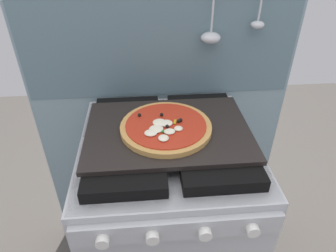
% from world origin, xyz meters
% --- Properties ---
extents(kitchen_backsplash, '(1.10, 0.09, 1.55)m').
position_xyz_m(kitchen_backsplash, '(0.00, 0.33, 0.79)').
color(kitchen_backsplash, '#7A939E').
rests_on(kitchen_backsplash, ground_plane).
extents(stove, '(0.60, 0.64, 0.90)m').
position_xyz_m(stove, '(-0.00, -0.00, 0.45)').
color(stove, '#B7BABF').
rests_on(stove, ground_plane).
extents(baking_tray, '(0.54, 0.38, 0.02)m').
position_xyz_m(baking_tray, '(0.00, 0.00, 0.91)').
color(baking_tray, black).
rests_on(baking_tray, stove).
extents(pizza_left, '(0.30, 0.30, 0.03)m').
position_xyz_m(pizza_left, '(-0.01, -0.01, 0.93)').
color(pizza_left, tan).
rests_on(pizza_left, baking_tray).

